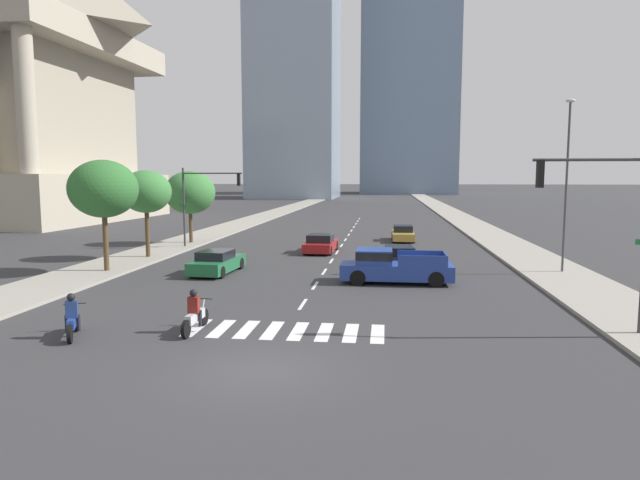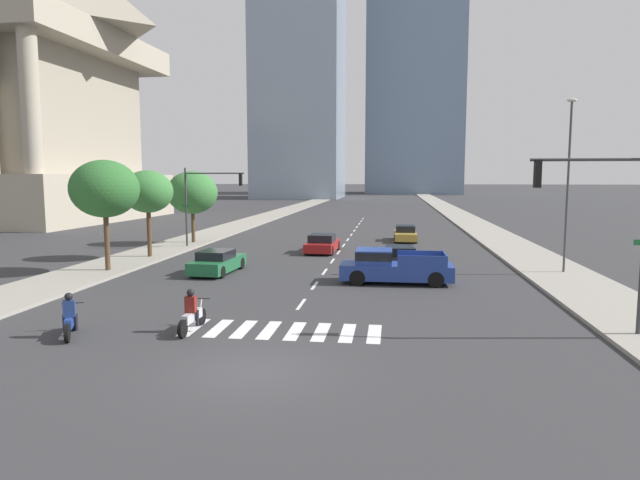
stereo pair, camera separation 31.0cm
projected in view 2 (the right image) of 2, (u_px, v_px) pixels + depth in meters
The scene contains 21 objects.
ground_plane at pixel (253, 371), 15.05m from camera, with size 800.00×800.00×0.00m, color #333335.
sidewalk_east at pixel (508, 244), 42.97m from camera, with size 4.00×260.00×0.15m, color gray.
sidewalk_west at pixel (195, 239), 46.22m from camera, with size 4.00×260.00×0.15m, color gray.
crosswalk_near at pixel (282, 330), 18.98m from camera, with size 6.75×2.30×0.01m.
lane_divider_center at pixel (348, 240), 46.57m from camera, with size 0.14×50.00×0.01m.
motorcycle_lead at pixel (192, 315), 18.84m from camera, with size 0.70×2.25×1.49m.
motorcycle_trailing at pixel (70, 319), 18.22m from camera, with size 1.07×1.94×1.49m.
pickup_truck at pixel (391, 267), 27.47m from camera, with size 5.50×2.10×1.67m.
sedan_red_0 at pixel (322, 244), 38.66m from camera, with size 2.11×4.36×1.28m.
sedan_gold_1 at pixel (405, 234), 45.59m from camera, with size 1.83×4.41×1.26m.
sedan_green_2 at pixel (217, 262), 30.35m from camera, with size 2.09×4.57×1.27m.
sedan_black_3 at pixel (400, 259), 31.41m from camera, with size 2.12×4.48×1.31m.
traffic_signal_near at pixel (603, 208), 17.79m from camera, with size 3.91×0.28×6.04m.
traffic_signal_far at pixel (207, 193), 40.46m from camera, with size 4.72×0.28×5.76m.
street_lamp_east at pixel (568, 175), 29.30m from camera, with size 0.50×0.24×9.17m.
street_tree_nearest at pixel (105, 189), 30.00m from camera, with size 3.67×3.67×6.02m.
street_tree_second at pixel (148, 192), 35.29m from camera, with size 3.18×3.18×5.52m.
street_tree_third at pixel (192, 193), 43.12m from camera, with size 3.90×3.90×5.55m.
war_memorial at pixel (7, 55), 66.05m from camera, with size 29.30×29.30×38.17m.
office_tower_left_skyline at pixel (300, 16), 135.71m from camera, with size 20.75×24.43×98.84m.
office_tower_center_skyline at pixel (415, 57), 176.75m from camera, with size 29.57×29.72×95.85m.
Camera 2 is at (3.69, -14.19, 5.23)m, focal length 31.12 mm.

